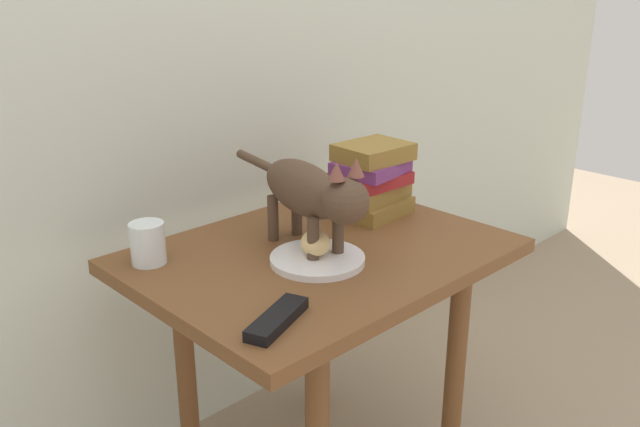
{
  "coord_description": "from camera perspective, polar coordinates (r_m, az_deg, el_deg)",
  "views": [
    {
      "loc": [
        -0.91,
        -0.94,
        1.16
      ],
      "look_at": [
        0.0,
        0.0,
        0.68
      ],
      "focal_mm": 37.99,
      "sensor_mm": 36.0,
      "label": 1
    }
  ],
  "objects": [
    {
      "name": "side_table",
      "position": [
        1.47,
        0.0,
        -6.31
      ],
      "size": [
        0.76,
        0.57,
        0.6
      ],
      "color": "brown",
      "rests_on": "ground"
    },
    {
      "name": "tv_remote",
      "position": [
        1.14,
        -3.64,
        -8.85
      ],
      "size": [
        0.16,
        0.1,
        0.02
      ],
      "primitive_type": "cube",
      "rotation": [
        0.0,
        0.0,
        0.37
      ],
      "color": "black",
      "rests_on": "side_table"
    },
    {
      "name": "plate",
      "position": [
        1.36,
        -0.22,
        -3.88
      ],
      "size": [
        0.19,
        0.19,
        0.01
      ],
      "primitive_type": "cylinder",
      "color": "white",
      "rests_on": "side_table"
    },
    {
      "name": "book_stack",
      "position": [
        1.61,
        4.27,
        2.81
      ],
      "size": [
        0.19,
        0.17,
        0.17
      ],
      "color": "olive",
      "rests_on": "side_table"
    },
    {
      "name": "cat",
      "position": [
        1.36,
        -0.79,
        1.81
      ],
      "size": [
        0.14,
        0.47,
        0.23
      ],
      "color": "#4C3828",
      "rests_on": "side_table"
    },
    {
      "name": "bread_roll",
      "position": [
        1.36,
        -0.36,
        -2.47
      ],
      "size": [
        0.1,
        0.1,
        0.05
      ],
      "primitive_type": "ellipsoid",
      "rotation": [
        0.0,
        0.0,
        0.88
      ],
      "color": "#E0BC7A",
      "rests_on": "plate"
    },
    {
      "name": "candle_jar",
      "position": [
        1.39,
        -14.3,
        -2.62
      ],
      "size": [
        0.07,
        0.07,
        0.08
      ],
      "color": "silver",
      "rests_on": "side_table"
    }
  ]
}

